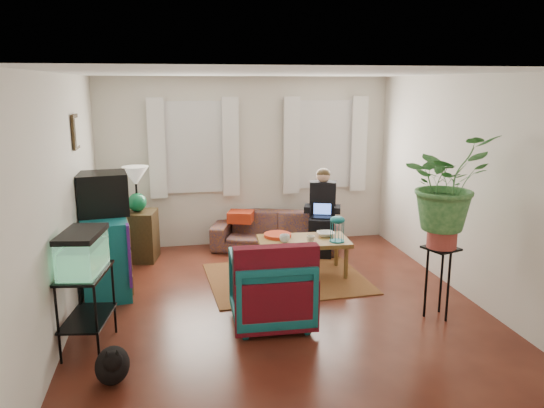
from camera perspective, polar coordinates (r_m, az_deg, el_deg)
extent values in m
cube|color=#4F2B14|center=(6.25, 0.71, -10.70)|extent=(4.50, 5.00, 0.01)
cube|color=white|center=(5.73, 0.79, 13.89)|extent=(4.50, 5.00, 0.01)
cube|color=silver|center=(8.28, -2.78, 4.53)|extent=(4.50, 0.01, 2.60)
cube|color=silver|center=(3.53, 9.08, -7.14)|extent=(4.50, 0.01, 2.60)
cube|color=silver|center=(5.83, -21.44, 0.12)|extent=(0.01, 5.00, 2.60)
cube|color=silver|center=(6.67, 20.04, 1.74)|extent=(0.01, 5.00, 2.60)
cube|color=white|center=(8.15, -8.38, 6.05)|extent=(1.08, 0.04, 1.38)
cube|color=white|center=(8.49, 5.65, 6.39)|extent=(1.08, 0.04, 1.38)
cube|color=white|center=(8.07, -8.36, 5.98)|extent=(1.36, 0.06, 1.50)
cube|color=white|center=(8.42, 5.81, 6.33)|extent=(1.36, 0.06, 1.50)
cube|color=#3D2616|center=(6.56, -20.31, 7.29)|extent=(0.04, 0.32, 0.40)
cube|color=brown|center=(6.99, 1.56, -8.00)|extent=(2.08, 1.70, 0.01)
imported|color=brown|center=(8.09, 0.49, -2.33)|extent=(2.06, 1.33, 0.75)
cube|color=#3B2916|center=(7.86, -14.11, -3.32)|extent=(0.57, 0.57, 0.72)
cube|color=#11676B|center=(6.79, -17.51, -5.10)|extent=(0.67, 1.11, 0.95)
cube|color=black|center=(6.71, -17.77, 1.09)|extent=(0.65, 0.60, 0.51)
cube|color=black|center=(5.44, -19.23, -10.72)|extent=(0.49, 0.74, 0.77)
cube|color=#7FD899|center=(5.24, -19.71, -4.81)|extent=(0.44, 0.67, 0.41)
ellipsoid|color=black|center=(4.89, -16.82, -15.92)|extent=(0.35, 0.48, 0.38)
imported|color=#105E65|center=(5.64, -0.11, -8.71)|extent=(0.84, 0.79, 0.84)
cube|color=#9E0A0A|center=(5.28, 0.47, -8.22)|extent=(0.85, 0.22, 0.69)
cube|color=brown|center=(7.08, 3.39, -5.70)|extent=(1.22, 0.71, 0.49)
imported|color=white|center=(6.85, 1.38, -3.73)|extent=(0.14, 0.14, 0.11)
imported|color=beige|center=(6.82, 4.18, -3.84)|extent=(0.11, 0.11, 0.10)
imported|color=white|center=(7.17, 5.78, -3.22)|extent=(0.24, 0.24, 0.06)
cylinder|color=#B21414|center=(7.10, 0.60, -3.38)|extent=(0.39, 0.39, 0.04)
cube|color=black|center=(6.06, 17.48, -8.04)|extent=(0.43, 0.43, 0.79)
imported|color=#599947|center=(5.80, 18.10, 0.72)|extent=(1.11, 1.04, 1.00)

